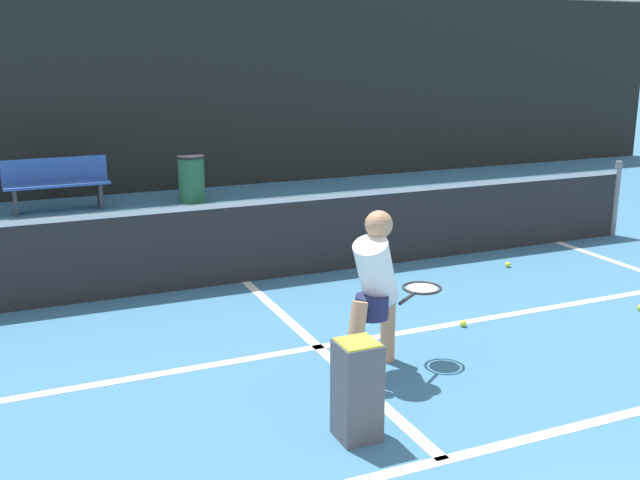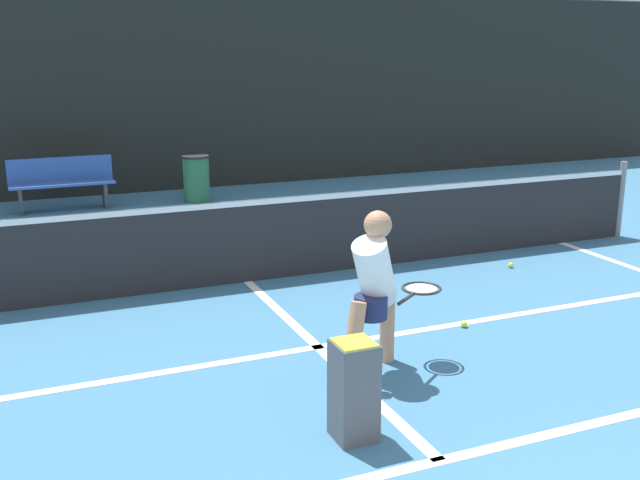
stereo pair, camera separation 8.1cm
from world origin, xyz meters
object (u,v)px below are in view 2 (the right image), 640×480
player_practicing (375,287)px  trash_bin (196,178)px  ball_hopper (354,388)px  parked_car (156,140)px  courtside_bench (62,182)px

player_practicing → trash_bin: 7.53m
ball_hopper → parked_car: 12.30m
courtside_bench → player_practicing: bearing=-77.6°
player_practicing → trash_bin: bearing=50.7°
ball_hopper → trash_bin: (0.96, 8.43, 0.03)m
ball_hopper → courtside_bench: size_ratio=0.43×
player_practicing → parked_car: size_ratio=0.35×
player_practicing → parked_car: 11.35m
trash_bin → parked_car: size_ratio=0.20×
trash_bin → parked_car: 3.83m
player_practicing → ball_hopper: bearing=-160.6°
courtside_bench → parked_car: parked_car is taller
player_practicing → courtside_bench: 7.91m
courtside_bench → ball_hopper: bearing=-82.9°
player_practicing → trash_bin: player_practicing is taller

